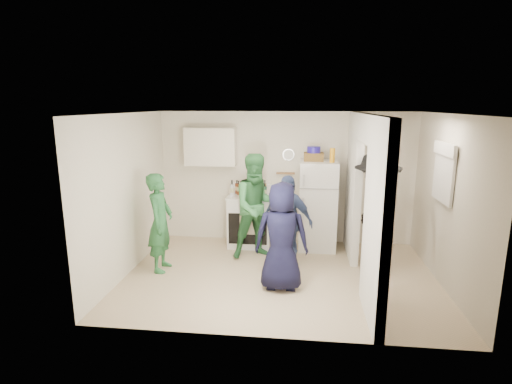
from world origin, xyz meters
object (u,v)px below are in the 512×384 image
at_px(yellow_cup_stack_top, 332,155).
at_px(person_green_center, 257,206).
at_px(fridge, 318,206).
at_px(person_green_left, 160,222).
at_px(person_denim, 287,221).
at_px(person_nook, 376,213).
at_px(wicker_basket, 314,157).
at_px(person_navy, 282,236).
at_px(blue_bowl, 314,150).
at_px(stove, 250,220).

bearing_deg(yellow_cup_stack_top, person_green_center, -160.26).
height_order(fridge, person_green_left, fridge).
bearing_deg(person_denim, person_nook, 16.69).
bearing_deg(fridge, wicker_basket, 153.43).
bearing_deg(person_green_center, person_navy, -91.25).
distance_m(blue_bowl, person_green_center, 1.46).
bearing_deg(wicker_basket, person_green_center, -147.49).
relative_size(person_green_center, person_denim, 1.20).
xyz_separation_m(fridge, person_denim, (-0.53, -0.86, -0.05)).
xyz_separation_m(stove, blue_bowl, (1.15, 0.02, 1.35)).
bearing_deg(person_green_center, person_denim, -53.62).
bearing_deg(person_nook, wicker_basket, -141.24).
height_order(person_green_center, person_denim, person_green_center).
distance_m(person_green_left, person_nook, 3.39).
xyz_separation_m(wicker_basket, person_denim, (-0.43, -0.91, -0.94)).
relative_size(blue_bowl, person_navy, 0.15).
bearing_deg(person_green_center, fridge, 4.82).
relative_size(yellow_cup_stack_top, person_nook, 0.13).
bearing_deg(person_green_left, person_nook, -85.89).
xyz_separation_m(fridge, yellow_cup_stack_top, (0.22, -0.10, 0.94)).
bearing_deg(person_navy, person_green_center, -69.02).
relative_size(person_denim, person_nook, 0.78).
xyz_separation_m(blue_bowl, person_green_left, (-2.42, -1.34, -1.04)).
bearing_deg(yellow_cup_stack_top, person_nook, -55.31).
xyz_separation_m(stove, person_green_center, (0.20, -0.59, 0.43)).
relative_size(stove, blue_bowl, 4.02).
xyz_separation_m(wicker_basket, person_nook, (0.95, -1.06, -0.74)).
distance_m(blue_bowl, person_navy, 2.13).
bearing_deg(blue_bowl, person_green_center, -147.49).
xyz_separation_m(person_green_center, person_nook, (1.90, -0.45, 0.06)).
bearing_deg(wicker_basket, person_nook, -48.12).
distance_m(stove, person_denim, 1.18).
height_order(fridge, person_nook, person_nook).
xyz_separation_m(blue_bowl, person_navy, (-0.47, -1.80, -1.04)).
distance_m(fridge, blue_bowl, 1.03).
bearing_deg(person_denim, person_navy, -70.13).
height_order(stove, person_green_left, person_green_left).
bearing_deg(yellow_cup_stack_top, person_denim, -134.54).
bearing_deg(stove, yellow_cup_stack_top, -5.04).
relative_size(person_navy, person_nook, 0.82).
bearing_deg(person_navy, stove, -69.91).
bearing_deg(stove, fridge, -1.37).
xyz_separation_m(blue_bowl, yellow_cup_stack_top, (0.32, -0.15, -0.08)).
bearing_deg(blue_bowl, wicker_basket, 0.00).
xyz_separation_m(stove, yellow_cup_stack_top, (1.47, -0.13, 1.27)).
height_order(person_green_left, person_green_center, person_green_center).
bearing_deg(fridge, person_nook, -49.91).
relative_size(stove, person_nook, 0.50).
xyz_separation_m(fridge, blue_bowl, (-0.10, 0.05, 1.02)).
relative_size(yellow_cup_stack_top, person_green_left, 0.16).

